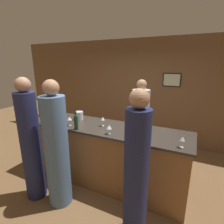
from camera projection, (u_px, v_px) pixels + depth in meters
name	position (u px, v px, depth m)	size (l,w,h in m)	color
ground_plane	(101.00, 178.00, 3.39)	(14.00, 14.00, 0.00)	brown
back_wall	(138.00, 91.00, 4.91)	(8.00, 0.08, 2.80)	brown
bar_counter	(100.00, 153.00, 3.25)	(3.13, 0.80, 1.09)	brown
bartender	(140.00, 127.00, 3.71)	(0.36, 0.36, 1.85)	#B2B2B7
guest_0	(31.00, 144.00, 2.73)	(0.31, 0.31, 1.97)	#1E234C
guest_1	(136.00, 172.00, 2.08)	(0.30, 0.30, 1.91)	#1E234C
guest_2	(57.00, 150.00, 2.60)	(0.36, 0.36, 1.95)	#4C6B93
wine_bottle_0	(76.00, 122.00, 2.89)	(0.07, 0.07, 0.32)	#19381E
wine_bottle_1	(40.00, 111.00, 3.64)	(0.08, 0.08, 0.29)	black
wine_bottle_2	(140.00, 132.00, 2.53)	(0.08, 0.08, 0.28)	black
ice_bucket	(79.00, 116.00, 3.41)	(0.15, 0.15, 0.16)	silver
wine_glass_0	(31.00, 114.00, 3.35)	(0.08, 0.08, 0.17)	silver
wine_glass_1	(182.00, 139.00, 2.27)	(0.07, 0.07, 0.15)	silver
wine_glass_2	(129.00, 128.00, 2.69)	(0.08, 0.08, 0.15)	silver
wine_glass_3	(103.00, 119.00, 3.05)	(0.07, 0.07, 0.17)	silver
wine_glass_4	(109.00, 127.00, 2.71)	(0.08, 0.08, 0.15)	silver
wine_glass_5	(69.00, 119.00, 3.07)	(0.08, 0.08, 0.16)	silver
wine_glass_6	(47.00, 115.00, 3.25)	(0.07, 0.07, 0.18)	silver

